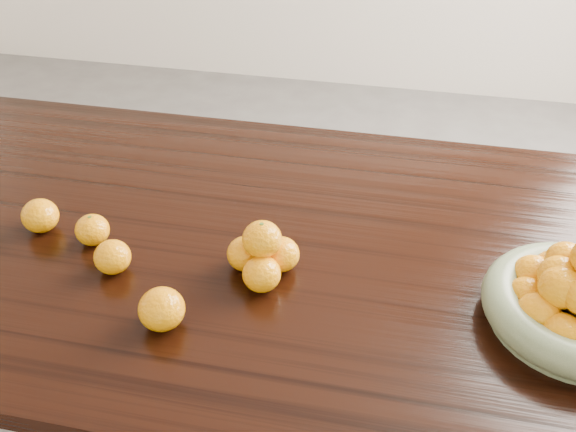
# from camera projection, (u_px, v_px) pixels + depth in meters

# --- Properties ---
(dining_table) EXTENTS (2.00, 1.00, 0.75)m
(dining_table) POSITION_uv_depth(u_px,v_px,m) (282.00, 275.00, 1.36)
(dining_table) COLOR black
(dining_table) RESTS_ON ground
(orange_pyramid) EXTENTS (0.14, 0.14, 0.12)m
(orange_pyramid) POSITION_uv_depth(u_px,v_px,m) (263.00, 255.00, 1.19)
(orange_pyramid) COLOR orange
(orange_pyramid) RESTS_ON dining_table
(loose_orange_0) EXTENTS (0.07, 0.07, 0.06)m
(loose_orange_0) POSITION_uv_depth(u_px,v_px,m) (92.00, 230.00, 1.28)
(loose_orange_0) COLOR orange
(loose_orange_0) RESTS_ON dining_table
(loose_orange_1) EXTENTS (0.07, 0.07, 0.07)m
(loose_orange_1) POSITION_uv_depth(u_px,v_px,m) (112.00, 257.00, 1.21)
(loose_orange_1) COLOR orange
(loose_orange_1) RESTS_ON dining_table
(loose_orange_2) EXTENTS (0.08, 0.08, 0.07)m
(loose_orange_2) POSITION_uv_depth(u_px,v_px,m) (162.00, 309.00, 1.09)
(loose_orange_2) COLOR orange
(loose_orange_2) RESTS_ON dining_table
(loose_orange_3) EXTENTS (0.08, 0.08, 0.07)m
(loose_orange_3) POSITION_uv_depth(u_px,v_px,m) (40.00, 216.00, 1.32)
(loose_orange_3) COLOR orange
(loose_orange_3) RESTS_ON dining_table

